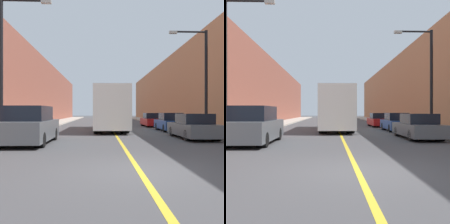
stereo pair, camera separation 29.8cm
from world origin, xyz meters
The scene contains 13 objects.
ground_plane centered at (0.00, 0.00, 0.00)m, with size 200.00×200.00×0.00m, color #474749.
sidewalk_left centered at (-7.26, 30.00, 0.08)m, with size 3.15×72.00×0.15m, color #B2AA9E.
sidewalk_right centered at (7.26, 30.00, 0.08)m, with size 3.15×72.00×0.15m, color #B2AA9E.
building_row_left centered at (-10.83, 30.00, 4.56)m, with size 4.00×72.00×9.11m, color brown.
building_row_right centered at (10.83, 30.00, 4.80)m, with size 4.00×72.00×9.61m, color #B2724C.
road_center_line centered at (0.00, 30.00, 0.00)m, with size 0.16×72.00×0.01m, color gold.
bus centered at (-0.25, 15.33, 1.85)m, with size 2.59×10.10×3.46m.
parked_suv_left centered at (-4.50, 6.19, 0.86)m, with size 2.01×4.95×1.85m.
car_right_near centered at (4.43, 8.36, 0.67)m, with size 1.88×4.73×1.47m.
car_right_mid centered at (4.68, 14.43, 0.67)m, with size 1.76×4.39×1.49m.
car_right_far centered at (4.43, 20.83, 0.66)m, with size 1.82×4.69×1.45m.
street_lamp_left centered at (-5.75, 6.35, 4.22)m, with size 2.58×0.24×7.08m.
street_lamp_right centered at (5.74, 10.23, 4.09)m, with size 2.58×0.24×6.83m.
Camera 1 is at (-1.03, -6.88, 1.57)m, focal length 42.00 mm.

